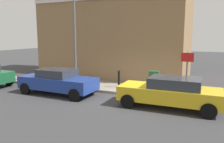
% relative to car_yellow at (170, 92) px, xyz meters
% --- Properties ---
extents(ground, '(80.00, 80.00, 0.00)m').
position_rel_car_yellow_xyz_m(ground, '(0.67, 1.95, -0.74)').
color(ground, '#38383A').
extents(sidewalk, '(2.65, 30.00, 0.15)m').
position_rel_car_yellow_xyz_m(sidewalk, '(2.55, 7.95, -0.67)').
color(sidewalk, gray).
rests_on(sidewalk, ground).
extents(corner_building, '(6.12, 10.95, 9.67)m').
position_rel_car_yellow_xyz_m(corner_building, '(6.88, 5.42, 4.09)').
color(corner_building, olive).
rests_on(corner_building, ground).
extents(car_yellow, '(1.79, 4.47, 1.41)m').
position_rel_car_yellow_xyz_m(car_yellow, '(0.00, 0.00, 0.00)').
color(car_yellow, gold).
rests_on(car_yellow, ground).
extents(car_blue, '(1.91, 4.44, 1.42)m').
position_rel_car_yellow_xyz_m(car_blue, '(0.02, 6.17, -0.01)').
color(car_blue, navy).
rests_on(car_blue, ground).
extents(utility_cabinet, '(0.46, 0.61, 1.15)m').
position_rel_car_yellow_xyz_m(utility_cabinet, '(2.27, 1.27, -0.06)').
color(utility_cabinet, '#1E4C28').
rests_on(utility_cabinet, sidewalk).
extents(bollard_near_cabinet, '(0.14, 0.14, 1.04)m').
position_rel_car_yellow_xyz_m(bollard_near_cabinet, '(2.37, 3.44, -0.04)').
color(bollard_near_cabinet, black).
rests_on(bollard_near_cabinet, sidewalk).
extents(street_sign, '(0.08, 0.60, 2.30)m').
position_rel_car_yellow_xyz_m(street_sign, '(1.47, -0.53, 0.92)').
color(street_sign, '#59595B').
rests_on(street_sign, sidewalk).
extents(lamppost, '(0.20, 0.44, 5.72)m').
position_rel_car_yellow_xyz_m(lamppost, '(2.42, 6.53, 2.56)').
color(lamppost, '#59595B').
rests_on(lamppost, sidewalk).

